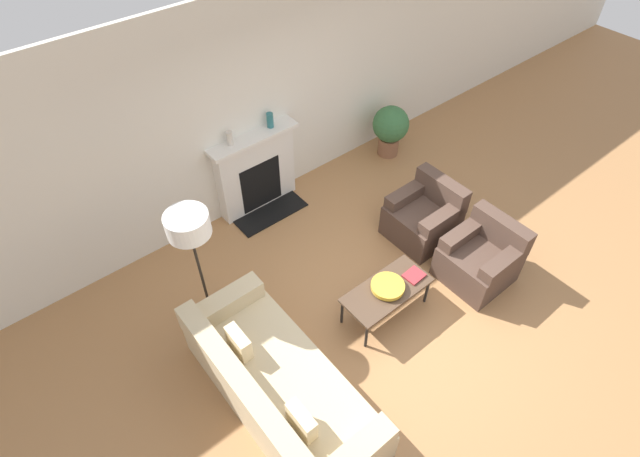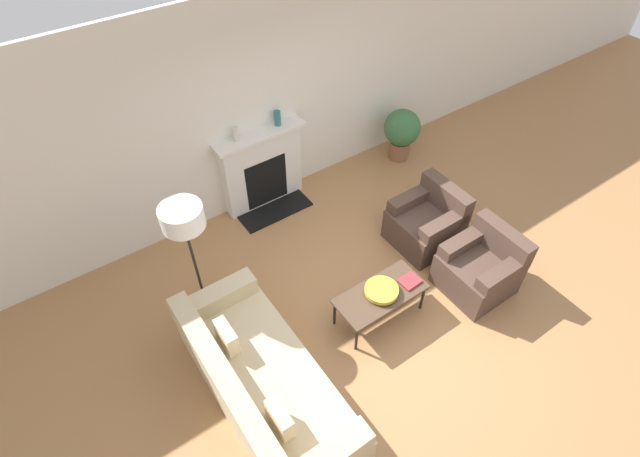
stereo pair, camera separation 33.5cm
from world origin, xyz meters
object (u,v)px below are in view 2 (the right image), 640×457
object	(u,v)px
mantel_vase_center_left	(277,118)
floor_lamp	(184,226)
fireplace	(263,169)
mantel_vase_left	(235,134)
armchair_far	(427,222)
book	(410,281)
coffee_table	(381,295)
armchair_near	(481,268)
potted_plant	(402,131)
couch	(262,384)
bowl	(382,290)

from	to	relation	value
mantel_vase_center_left	floor_lamp	bearing A→B (deg)	-145.31
floor_lamp	mantel_vase_center_left	bearing A→B (deg)	34.69
fireplace	mantel_vase_left	world-z (taller)	mantel_vase_left
mantel_vase_left	fireplace	bearing A→B (deg)	-2.61
armchair_far	book	bearing A→B (deg)	-54.12
coffee_table	armchair_far	bearing A→B (deg)	25.02
armchair_near	potted_plant	distance (m)	2.63
book	potted_plant	size ratio (longest dim) A/B	0.28
fireplace	coffee_table	world-z (taller)	fireplace
mantel_vase_left	couch	bearing A→B (deg)	-114.98
mantel_vase_center_left	potted_plant	bearing A→B (deg)	-9.28
book	mantel_vase_center_left	size ratio (longest dim) A/B	1.17
armchair_far	mantel_vase_center_left	world-z (taller)	mantel_vase_center_left
couch	potted_plant	xyz separation A→B (m)	(3.76, 2.26, 0.19)
fireplace	mantel_vase_left	bearing A→B (deg)	177.39
armchair_near	book	distance (m)	0.95
floor_lamp	mantel_vase_left	size ratio (longest dim) A/B	8.73
couch	potted_plant	world-z (taller)	potted_plant
coffee_table	mantel_vase_left	bearing A→B (deg)	98.87
couch	floor_lamp	bearing A→B (deg)	0.14
armchair_far	couch	bearing A→B (deg)	-75.98
fireplace	armchair_near	xyz separation A→B (m)	(1.34, -2.77, -0.25)
couch	armchair_far	distance (m)	2.94
book	floor_lamp	xyz separation A→B (m)	(-1.96, 1.27, 0.96)
coffee_table	book	xyz separation A→B (m)	(0.37, -0.06, 0.05)
floor_lamp	mantel_vase_center_left	distance (m)	2.21
armchair_far	floor_lamp	world-z (taller)	floor_lamp
book	potted_plant	xyz separation A→B (m)	(1.80, 2.20, 0.05)
fireplace	mantel_vase_center_left	xyz separation A→B (m)	(0.29, 0.01, 0.70)
bowl	floor_lamp	world-z (taller)	floor_lamp
mantel_vase_left	armchair_near	bearing A→B (deg)	-59.35
floor_lamp	fireplace	bearing A→B (deg)	39.23
armchair_far	floor_lamp	distance (m)	3.12
potted_plant	book	bearing A→B (deg)	-129.29
potted_plant	mantel_vase_center_left	bearing A→B (deg)	170.72
armchair_near	floor_lamp	xyz separation A→B (m)	(-2.86, 1.53, 1.08)
floor_lamp	armchair_far	bearing A→B (deg)	-12.18
fireplace	mantel_vase_left	size ratio (longest dim) A/B	6.69
floor_lamp	bowl	bearing A→B (deg)	-37.01
floor_lamp	mantel_vase_left	bearing A→B (deg)	46.09
book	floor_lamp	world-z (taller)	floor_lamp
mantel_vase_left	potted_plant	world-z (taller)	mantel_vase_left
couch	potted_plant	size ratio (longest dim) A/B	2.73
armchair_near	floor_lamp	size ratio (longest dim) A/B	0.50
bowl	floor_lamp	distance (m)	2.21
fireplace	mantel_vase_center_left	size ratio (longest dim) A/B	6.33
coffee_table	potted_plant	xyz separation A→B (m)	(2.17, 2.14, 0.09)
armchair_near	coffee_table	xyz separation A→B (m)	(-1.27, 0.33, 0.07)
coffee_table	mantel_vase_center_left	bearing A→B (deg)	84.90
armchair_far	bowl	xyz separation A→B (m)	(-1.26, -0.59, 0.15)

